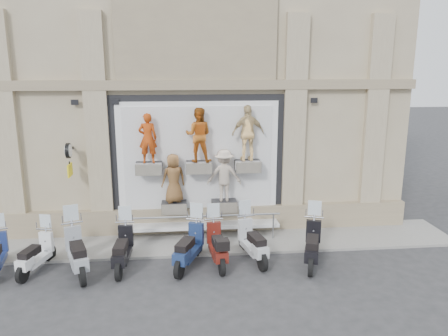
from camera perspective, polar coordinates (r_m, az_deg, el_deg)
The scene contains 13 objects.
ground at distance 12.06m, azimuth -2.61°, elevation -13.53°, with size 90.00×90.00×0.00m, color #2E2E31.
sidewalk at distance 13.95m, azimuth -3.09°, elevation -9.50°, with size 16.00×2.20×0.08m, color gray.
building at distance 17.77m, azimuth -4.11°, elevation 15.06°, with size 14.00×8.60×12.00m, color tan, non-canonical shape.
shop_vitrine at distance 13.86m, azimuth -2.83°, elevation 0.61°, with size 5.60×0.83×4.30m.
guard_rail at distance 13.70m, azimuth -3.10°, elevation -8.02°, with size 5.06×0.10×0.93m, color #9EA0A5, non-canonical shape.
clock_sign_bracket at distance 13.90m, azimuth -19.60°, elevation 1.57°, with size 0.10×0.80×1.02m.
scooter_b at distance 12.87m, azimuth -23.45°, elevation -9.42°, with size 0.51×1.76×1.43m, color silver, non-canonical shape.
scooter_c at distance 12.32m, azimuth -18.75°, elevation -9.28°, with size 0.62×2.11×1.72m, color gray, non-canonical shape.
scooter_d at distance 12.31m, azimuth -13.16°, elevation -9.28°, with size 0.57×1.94×1.58m, color black, non-canonical shape.
scooter_e at distance 12.12m, azimuth -4.62°, elevation -9.19°, with size 0.59×2.01×1.63m, color navy, non-canonical shape.
scooter_f at distance 12.24m, azimuth -0.90°, elevation -9.06°, with size 0.56×1.94×1.57m, color #59160F, non-canonical shape.
scooter_g at distance 12.48m, azimuth 3.77°, elevation -8.57°, with size 0.57×1.97×1.60m, color #B0B3B7, non-canonical shape.
scooter_h at distance 12.45m, azimuth 11.52°, elevation -8.73°, with size 0.59×2.04×1.65m, color black, non-canonical shape.
Camera 1 is at (-0.54, -10.75, 5.44)m, focal length 35.00 mm.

